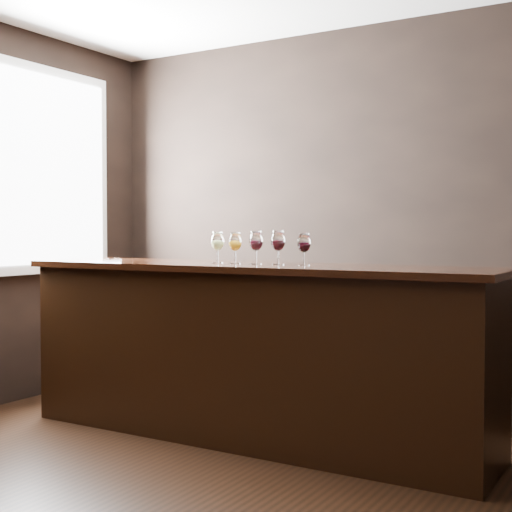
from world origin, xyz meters
The scene contains 10 objects.
ground centered at (0.00, 0.00, 0.00)m, with size 5.00×5.00×0.00m, color black.
room_shell centered at (-0.23, 0.11, 1.81)m, with size 5.02×4.52×2.81m.
bar_counter centered at (-0.48, 1.00, 0.52)m, with size 2.96×0.64×1.04m, color black.
bar_top centered at (-0.48, 1.00, 1.06)m, with size 3.06×0.71×0.04m, color black.
back_bar_shelf centered at (-0.45, 2.03, 0.50)m, with size 2.77×0.40×1.00m, color black.
glass_white centered at (-0.74, 1.02, 1.21)m, with size 0.08×0.08×0.20m.
glass_amber centered at (-0.61, 1.02, 1.21)m, with size 0.08×0.08×0.19m.
glass_red_a centered at (-0.45, 1.02, 1.21)m, with size 0.09×0.09×0.20m.
glass_red_b centered at (-0.30, 1.02, 1.21)m, with size 0.09×0.09×0.20m.
glass_red_c centered at (-0.13, 1.03, 1.20)m, with size 0.08×0.08×0.19m.
Camera 1 is at (1.78, -2.72, 1.28)m, focal length 50.00 mm.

